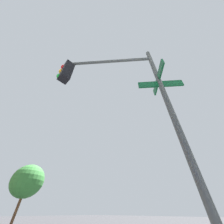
{
  "coord_description": "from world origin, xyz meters",
  "views": [
    {
      "loc": [
        -7.38,
        -4.88,
        1.05
      ],
      "look_at": [
        -5.5,
        -6.75,
        3.23
      ],
      "focal_mm": 19.56,
      "sensor_mm": 36.0,
      "label": 1
    }
  ],
  "objects": [
    {
      "name": "traffic_signal_near",
      "position": [
        -5.93,
        -6.29,
        3.71
      ],
      "size": [
        2.62,
        2.32,
        5.27
      ],
      "color": "#474C47",
      "rests_on": "ground_plane"
    },
    {
      "name": "street_tree",
      "position": [
        9.13,
        -8.82,
        3.61
      ],
      "size": [
        3.12,
        3.12,
        5.18
      ],
      "color": "#4C331E",
      "rests_on": "ground_plane"
    }
  ]
}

